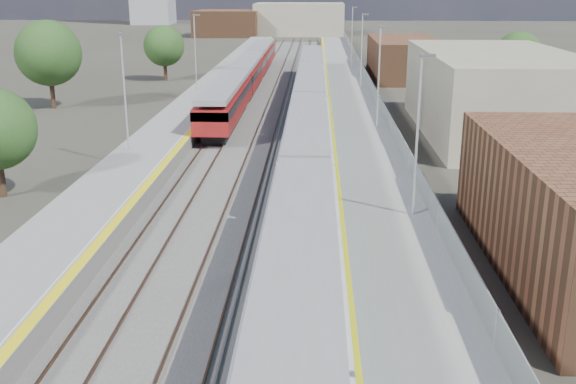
{
  "coord_description": "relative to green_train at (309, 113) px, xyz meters",
  "views": [
    {
      "loc": [
        1.95,
        -8.25,
        11.49
      ],
      "look_at": [
        0.72,
        21.51,
        2.2
      ],
      "focal_mm": 42.0,
      "sensor_mm": 36.0,
      "label": 1
    }
  ],
  "objects": [
    {
      "name": "tree_d",
      "position": [
        21.43,
        21.96,
        2.05
      ],
      "size": [
        4.96,
        4.96,
        6.72
      ],
      "color": "#382619",
      "rests_on": "ground"
    },
    {
      "name": "ground",
      "position": [
        -1.5,
        8.47,
        -2.18
      ],
      "size": [
        320.0,
        320.0,
        0.0
      ],
      "primitive_type": "plane",
      "color": "#47443A",
      "rests_on": "ground"
    },
    {
      "name": "platform_right",
      "position": [
        3.78,
        10.96,
        -1.65
      ],
      "size": [
        4.7,
        155.0,
        8.52
      ],
      "color": "slate",
      "rests_on": "ground"
    },
    {
      "name": "tracks",
      "position": [
        -3.15,
        12.65,
        -2.07
      ],
      "size": [
        8.96,
        160.0,
        0.17
      ],
      "color": "#4C3323",
      "rests_on": "ground"
    },
    {
      "name": "tree_b",
      "position": [
        -24.5,
        12.91,
        3.01
      ],
      "size": [
        6.08,
        6.08,
        8.24
      ],
      "color": "#382619",
      "rests_on": "ground"
    },
    {
      "name": "ballast_bed",
      "position": [
        -3.75,
        10.97,
        -2.15
      ],
      "size": [
        10.5,
        155.0,
        0.06
      ],
      "primitive_type": "cube",
      "color": "#565451",
      "rests_on": "ground"
    },
    {
      "name": "platform_left",
      "position": [
        -10.55,
        10.96,
        -1.66
      ],
      "size": [
        4.3,
        155.0,
        8.52
      ],
      "color": "slate",
      "rests_on": "ground"
    },
    {
      "name": "tree_c",
      "position": [
        -17.93,
        32.3,
        1.98
      ],
      "size": [
        4.88,
        4.88,
        6.62
      ],
      "color": "#382619",
      "rests_on": "ground"
    },
    {
      "name": "red_train",
      "position": [
        -7.0,
        24.34,
        -0.14
      ],
      "size": [
        2.73,
        55.49,
        3.45
      ],
      "color": "black",
      "rests_on": "ground"
    },
    {
      "name": "green_train",
      "position": [
        0.0,
        0.0,
        0.0
      ],
      "size": [
        2.81,
        78.34,
        3.1
      ],
      "color": "black",
      "rests_on": "ground"
    }
  ]
}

